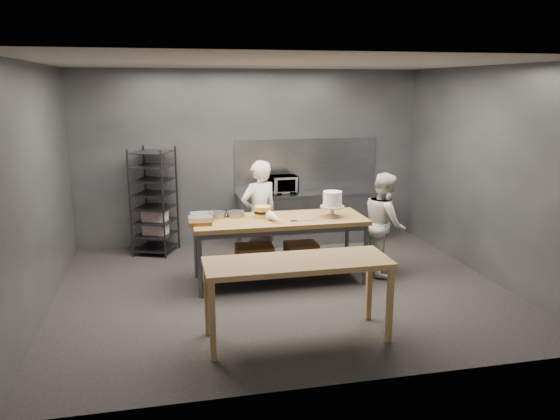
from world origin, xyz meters
name	(u,v)px	position (x,y,z in m)	size (l,w,h in m)	color
ground	(282,289)	(0.00, 0.00, 0.00)	(6.00, 6.00, 0.00)	black
back_wall	(251,157)	(0.00, 2.50, 1.50)	(6.00, 0.04, 3.00)	#4C4F54
work_table	(277,242)	(0.00, 0.32, 0.57)	(2.40, 0.90, 0.92)	olive
near_counter	(297,268)	(-0.17, -1.48, 0.81)	(2.00, 0.70, 0.90)	olive
back_counter	(310,217)	(1.00, 2.18, 0.45)	(2.60, 0.60, 0.90)	slate
splashback_panel	(307,164)	(1.00, 2.48, 1.35)	(2.60, 0.02, 0.90)	slate
speed_rack	(154,202)	(-1.68, 2.10, 0.86)	(0.81, 0.83, 1.75)	black
chef_behind	(259,215)	(-0.14, 0.96, 0.83)	(0.60, 0.40, 1.65)	white
chef_right	(384,224)	(1.61, 0.34, 0.75)	(0.73, 0.57, 1.50)	silver
microwave	(281,185)	(0.46, 2.18, 1.05)	(0.54, 0.37, 0.30)	black
frosted_cake_stand	(332,201)	(0.77, 0.24, 1.15)	(0.34, 0.34, 0.36)	#BCB096
layer_cake	(263,212)	(-0.19, 0.43, 1.00)	(0.24, 0.24, 0.16)	#EFC24C
cake_pans	(216,215)	(-0.82, 0.56, 0.96)	(0.74, 0.29, 0.07)	gray
piping_bag	(276,218)	(-0.07, 0.10, 0.98)	(0.12, 0.12, 0.38)	white
offset_spatula	(300,221)	(0.27, 0.10, 0.93)	(0.36, 0.02, 0.02)	slate
pastry_clamshells	(201,219)	(-1.06, 0.31, 0.98)	(0.35, 0.44, 0.11)	#A15A20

